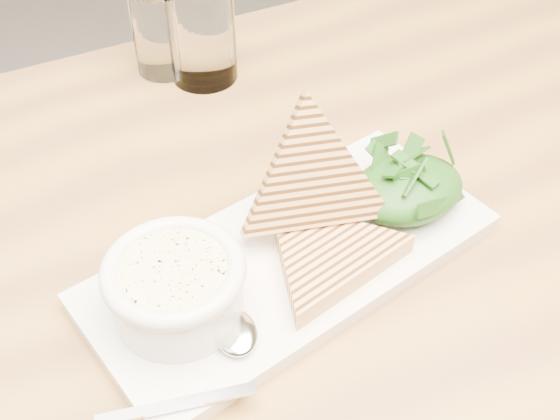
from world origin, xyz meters
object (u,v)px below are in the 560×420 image
table_top (265,240)px  glass_near (202,32)px  glass_far (161,30)px  soup_bowl (177,294)px  platter (291,259)px

table_top → glass_near: (0.05, 0.25, 0.08)m
glass_near → glass_far: glass_near is taller
table_top → glass_near: size_ratio=9.48×
table_top → soup_bowl: soup_bowl is taller
platter → soup_bowl: soup_bowl is taller
glass_near → soup_bowl: bearing=-117.6°
glass_near → glass_far: size_ratio=1.16×
platter → glass_near: (0.06, 0.31, 0.05)m
platter → glass_far: 0.35m
soup_bowl → glass_near: (0.17, 0.32, 0.02)m
platter → glass_far: glass_far is taller
soup_bowl → platter: bearing=5.3°
table_top → glass_far: glass_far is taller
platter → glass_far: size_ratio=3.57×
table_top → soup_bowl: size_ratio=10.78×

